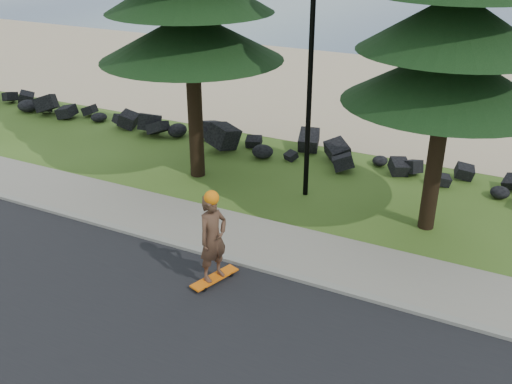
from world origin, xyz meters
TOP-DOWN VIEW (x-y plane):
  - ground at (0.00, 0.00)m, footprint 160.00×160.00m
  - road at (0.00, -4.50)m, footprint 160.00×7.00m
  - kerb at (0.00, -0.90)m, footprint 160.00×0.20m
  - sidewalk at (0.00, 0.20)m, footprint 160.00×2.00m
  - beach_sand at (0.00, 14.50)m, footprint 160.00×15.00m
  - ocean at (0.00, 51.00)m, footprint 160.00×58.00m
  - seawall_boulders at (0.00, 5.60)m, footprint 60.00×2.40m
  - lamp_post at (0.00, 3.20)m, footprint 0.25×0.14m
  - skateboarder at (-0.10, -1.78)m, footprint 0.67×1.21m

SIDE VIEW (x-z plane):
  - ground at x=0.00m, z-range 0.00..0.00m
  - seawall_boulders at x=0.00m, z-range -0.55..0.55m
  - ocean at x=0.00m, z-range 0.00..0.01m
  - beach_sand at x=0.00m, z-range 0.00..0.01m
  - road at x=0.00m, z-range 0.00..0.02m
  - sidewalk at x=0.00m, z-range 0.00..0.08m
  - kerb at x=0.00m, z-range 0.00..0.10m
  - skateboarder at x=-0.10m, z-range 0.01..2.20m
  - lamp_post at x=0.00m, z-range 0.06..8.20m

